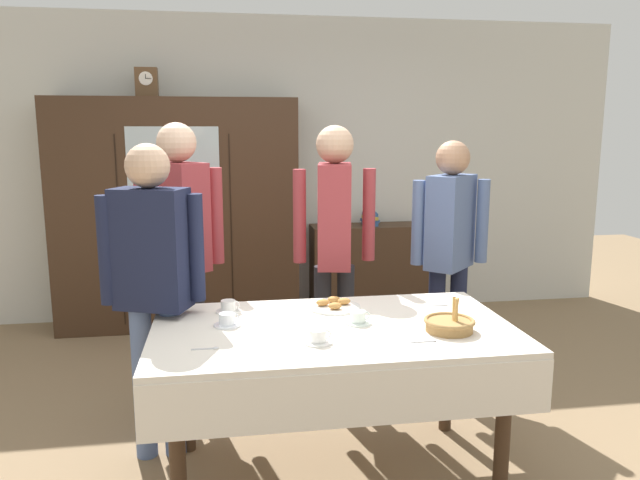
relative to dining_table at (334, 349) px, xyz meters
The scene contains 20 objects.
ground_plane 0.71m from the dining_table, 90.00° to the left, with size 12.00×12.00×0.00m, color #846B4C.
back_wall 2.96m from the dining_table, 90.00° to the left, with size 6.40×0.10×2.70m, color silver.
dining_table is the anchor object (origin of this frame).
wall_cabinet 2.76m from the dining_table, 109.17° to the left, with size 2.05×0.46×1.97m.
mantel_clock 3.15m from the dining_table, 113.11° to the left, with size 0.18×0.11×0.24m.
bookshelf_low 2.77m from the dining_table, 72.87° to the left, with size 1.08×0.35×0.85m.
book_stack 2.77m from the dining_table, 72.87° to the left, with size 0.17×0.20×0.11m.
tea_cup_back_edge 0.62m from the dining_table, 145.44° to the left, with size 0.13×0.13×0.06m.
tea_cup_mid_right 0.19m from the dining_table, 22.75° to the left, with size 0.13×0.13×0.06m.
tea_cup_far_right 0.25m from the dining_table, 119.80° to the right, with size 0.13×0.13×0.06m.
tea_cup_front_edge 0.53m from the dining_table, 166.86° to the left, with size 0.13×0.13×0.06m.
bread_basket 0.56m from the dining_table, 13.19° to the right, with size 0.24×0.24×0.16m.
pastry_plate 0.36m from the dining_table, 79.99° to the left, with size 0.28×0.28×0.05m.
spoon_mid_left 0.62m from the dining_table, 161.96° to the right, with size 0.12×0.02×0.01m.
spoon_near_left 0.47m from the dining_table, 33.47° to the right, with size 0.12×0.02×0.01m.
spoon_mid_right 0.70m from the dining_table, 23.92° to the left, with size 0.12×0.02×0.01m.
person_behind_table_left 1.32m from the dining_table, 127.86° to the left, with size 0.52×0.41×1.75m.
person_near_right_end 1.06m from the dining_table, 79.66° to the left, with size 0.52×0.39×1.74m.
person_behind_table_right 1.42m from the dining_table, 46.51° to the left, with size 0.52×0.40×1.64m.
person_by_cabinet 1.00m from the dining_table, 157.27° to the left, with size 0.52×0.31×1.65m.
Camera 1 is at (-0.50, -2.96, 1.71)m, focal length 34.14 mm.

